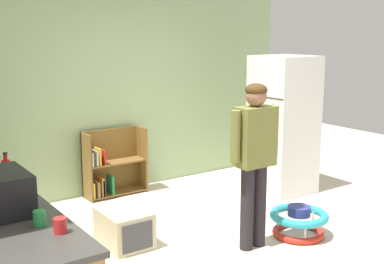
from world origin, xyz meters
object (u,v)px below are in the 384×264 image
object	(u,v)px
bookshelf	(111,168)
baby_walker	(299,221)
red_cup	(60,225)
pet_carrier	(124,228)
refrigerator	(283,125)
ketchup_bottle	(6,170)
standing_person	(255,151)
green_cup	(40,218)
blue_cup	(13,185)

from	to	relation	value
bookshelf	baby_walker	size ratio (longest dim) A/B	1.41
red_cup	baby_walker	bearing A→B (deg)	12.91
baby_walker	pet_carrier	world-z (taller)	pet_carrier
bookshelf	pet_carrier	size ratio (longest dim) A/B	1.54
refrigerator	baby_walker	world-z (taller)	refrigerator
ketchup_bottle	pet_carrier	bearing A→B (deg)	10.34
pet_carrier	ketchup_bottle	size ratio (longest dim) A/B	2.24
standing_person	baby_walker	size ratio (longest dim) A/B	2.67
pet_carrier	ketchup_bottle	world-z (taller)	ketchup_bottle
bookshelf	baby_walker	world-z (taller)	bookshelf
ketchup_bottle	green_cup	xyz separation A→B (m)	(-0.09, -1.05, -0.05)
pet_carrier	blue_cup	world-z (taller)	blue_cup
standing_person	baby_walker	bearing A→B (deg)	-6.23
red_cup	blue_cup	world-z (taller)	same
refrigerator	green_cup	bearing A→B (deg)	-156.46
bookshelf	blue_cup	size ratio (longest dim) A/B	8.95
ketchup_bottle	red_cup	distance (m)	1.24
refrigerator	standing_person	xyz separation A→B (m)	(-1.51, -1.13, 0.08)
bookshelf	pet_carrier	xyz separation A→B (m)	(-0.59, -1.51, -0.18)
refrigerator	blue_cup	xyz separation A→B (m)	(-3.68, -0.84, 0.06)
bookshelf	ketchup_bottle	xyz separation A→B (m)	(-1.73, -1.72, 0.64)
green_cup	refrigerator	bearing A→B (deg)	23.54
standing_person	blue_cup	bearing A→B (deg)	172.59
ketchup_bottle	green_cup	bearing A→B (deg)	-94.70
bookshelf	red_cup	world-z (taller)	red_cup
bookshelf	standing_person	bearing A→B (deg)	-79.49
ketchup_bottle	blue_cup	bearing A→B (deg)	-95.85
standing_person	green_cup	distance (m)	2.29
standing_person	pet_carrier	bearing A→B (deg)	143.21
standing_person	refrigerator	bearing A→B (deg)	36.80
green_cup	pet_carrier	bearing A→B (deg)	45.88
blue_cup	bookshelf	bearing A→B (deg)	48.52
bookshelf	red_cup	distance (m)	3.49
bookshelf	blue_cup	bearing A→B (deg)	-131.48
blue_cup	green_cup	bearing A→B (deg)	-94.31
ketchup_bottle	red_cup	bearing A→B (deg)	-91.20
refrigerator	red_cup	size ratio (longest dim) A/B	18.74
blue_cup	green_cup	world-z (taller)	same
baby_walker	ketchup_bottle	bearing A→B (deg)	167.31
ketchup_bottle	red_cup	xyz separation A→B (m)	(-0.03, -1.24, -0.05)
pet_carrier	green_cup	world-z (taller)	green_cup
standing_person	blue_cup	xyz separation A→B (m)	(-2.17, 0.28, -0.02)
green_cup	red_cup	bearing A→B (deg)	-72.47
red_cup	green_cup	distance (m)	0.20
refrigerator	ketchup_bottle	distance (m)	3.70
standing_person	pet_carrier	xyz separation A→B (m)	(-1.01, 0.76, -0.79)
standing_person	baby_walker	xyz separation A→B (m)	(0.58, -0.06, -0.81)
green_cup	blue_cup	bearing A→B (deg)	85.69
red_cup	standing_person	bearing A→B (deg)	17.69
ketchup_bottle	standing_person	bearing A→B (deg)	-14.38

